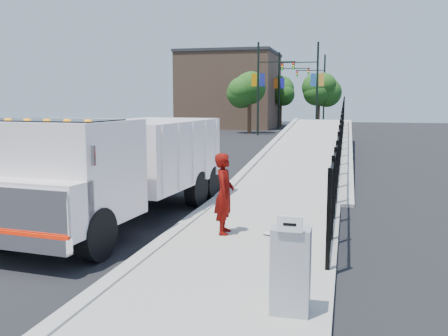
# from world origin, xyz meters

# --- Properties ---
(ground) EXTENTS (120.00, 120.00, 0.00)m
(ground) POSITION_xyz_m (0.00, 0.00, 0.00)
(ground) COLOR black
(ground) RESTS_ON ground
(sidewalk) EXTENTS (3.55, 12.00, 0.12)m
(sidewalk) POSITION_xyz_m (1.93, -2.00, 0.06)
(sidewalk) COLOR #9E998E
(sidewalk) RESTS_ON ground
(curb) EXTENTS (0.30, 12.00, 0.16)m
(curb) POSITION_xyz_m (0.00, -2.00, 0.08)
(curb) COLOR #ADAAA3
(curb) RESTS_ON ground
(ramp) EXTENTS (3.95, 24.06, 3.19)m
(ramp) POSITION_xyz_m (2.12, 16.00, 0.00)
(ramp) COLOR #9E998E
(ramp) RESTS_ON ground
(iron_fence) EXTENTS (0.10, 28.00, 1.80)m
(iron_fence) POSITION_xyz_m (3.55, 12.00, 0.90)
(iron_fence) COLOR black
(iron_fence) RESTS_ON ground
(truck) EXTENTS (3.29, 8.29, 2.77)m
(truck) POSITION_xyz_m (-1.77, 0.67, 1.56)
(truck) COLOR black
(truck) RESTS_ON ground
(worker) EXTENTS (0.52, 0.72, 1.84)m
(worker) POSITION_xyz_m (1.16, -0.06, 1.04)
(worker) COLOR #5C0704
(worker) RESTS_ON sidewalk
(utility_cabinet) EXTENTS (0.55, 0.40, 1.25)m
(utility_cabinet) POSITION_xyz_m (3.10, -3.99, 0.75)
(utility_cabinet) COLOR gray
(utility_cabinet) RESTS_ON sidewalk
(arrow_sign) EXTENTS (0.35, 0.04, 0.22)m
(arrow_sign) POSITION_xyz_m (3.10, -4.21, 1.48)
(arrow_sign) COLOR white
(arrow_sign) RESTS_ON utility_cabinet
(debris) EXTENTS (0.35, 0.35, 0.09)m
(debris) POSITION_xyz_m (2.20, 0.07, 0.16)
(debris) COLOR silver
(debris) RESTS_ON sidewalk
(light_pole_0) EXTENTS (3.77, 0.22, 8.00)m
(light_pole_0) POSITION_xyz_m (-3.52, 32.43, 4.36)
(light_pole_0) COLOR black
(light_pole_0) RESTS_ON ground
(light_pole_1) EXTENTS (3.78, 0.22, 8.00)m
(light_pole_1) POSITION_xyz_m (0.88, 33.41, 4.36)
(light_pole_1) COLOR black
(light_pole_1) RESTS_ON ground
(light_pole_2) EXTENTS (3.78, 0.22, 8.00)m
(light_pole_2) POSITION_xyz_m (-3.00, 42.17, 4.36)
(light_pole_2) COLOR black
(light_pole_2) RESTS_ON ground
(light_pole_3) EXTENTS (3.78, 0.22, 8.00)m
(light_pole_3) POSITION_xyz_m (0.89, 46.19, 4.36)
(light_pole_3) COLOR black
(light_pole_3) RESTS_ON ground
(tree_0) EXTENTS (3.03, 3.03, 5.51)m
(tree_0) POSITION_xyz_m (-4.91, 34.18, 3.96)
(tree_0) COLOR #382314
(tree_0) RESTS_ON ground
(tree_1) EXTENTS (2.76, 2.76, 5.38)m
(tree_1) POSITION_xyz_m (0.90, 41.05, 3.95)
(tree_1) COLOR #382314
(tree_1) RESTS_ON ground
(tree_2) EXTENTS (3.04, 3.04, 5.52)m
(tree_2) POSITION_xyz_m (-3.63, 46.08, 3.96)
(tree_2) COLOR #382314
(tree_2) RESTS_ON ground
(building) EXTENTS (10.00, 10.00, 8.00)m
(building) POSITION_xyz_m (-9.00, 44.00, 4.00)
(building) COLOR #8C664C
(building) RESTS_ON ground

